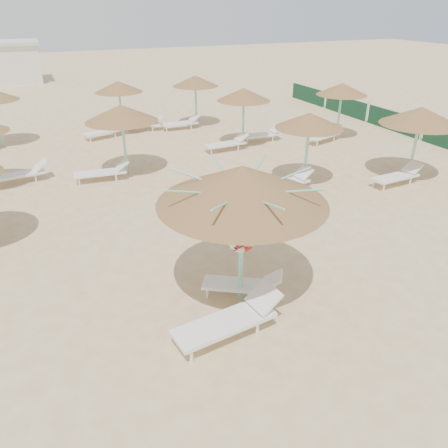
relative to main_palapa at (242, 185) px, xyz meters
name	(u,v)px	position (x,y,z in m)	size (l,w,h in m)	color
ground	(230,300)	(-0.26, -0.02, -2.79)	(120.00, 120.00, 0.00)	#DEC287
main_palapa	(242,185)	(0.00, 0.00, 0.00)	(3.58, 3.58, 3.21)	#7FDDC1
lounger_main_a	(231,319)	(-0.73, -1.08, -2.39)	(2.37, 0.98, 0.83)	white
lounger_main_b	(244,284)	(0.12, 0.02, -2.48)	(1.83, 1.42, 0.66)	white
palapa_field	(185,108)	(2.06, 9.48, -0.50)	(19.41, 13.58, 2.72)	#7FDDC1
windbreak_fence	(394,121)	(13.74, 9.94, -2.29)	(0.08, 19.84, 1.10)	#184832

